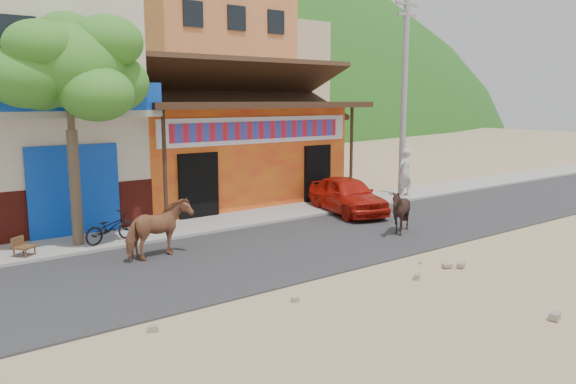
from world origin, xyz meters
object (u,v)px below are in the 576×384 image
(cafe_chair_right, at_px, (23,238))
(tree, at_px, (72,130))
(cow_dark, at_px, (400,212))
(pedestrian, at_px, (405,172))
(red_car, at_px, (347,195))
(scooter, at_px, (110,228))
(cow_tan, at_px, (159,229))
(utility_pole, at_px, (404,93))

(cafe_chair_right, bearing_deg, tree, -25.36)
(cow_dark, height_order, pedestrian, pedestrian)
(red_car, height_order, scooter, red_car)
(cow_tan, relative_size, pedestrian, 0.90)
(utility_pole, xyz_separation_m, cow_dark, (-4.91, -4.31, -3.43))
(red_car, bearing_deg, tree, -171.86)
(tree, relative_size, utility_pole, 0.75)
(tree, bearing_deg, cafe_chair_right, -165.76)
(tree, distance_m, pedestrian, 12.77)
(cow_tan, bearing_deg, pedestrian, -93.12)
(tree, distance_m, utility_pole, 12.84)
(cow_dark, bearing_deg, pedestrian, 143.72)
(red_car, xyz_separation_m, scooter, (-7.96, 0.70, -0.16))
(tree, height_order, red_car, tree)
(tree, bearing_deg, pedestrian, -0.65)
(tree, height_order, cafe_chair_right, tree)
(tree, xyz_separation_m, red_car, (8.71, -1.00, -2.45))
(utility_pole, height_order, scooter, utility_pole)
(utility_pole, bearing_deg, red_car, -163.63)
(utility_pole, relative_size, scooter, 5.31)
(cow_dark, bearing_deg, cow_tan, -92.40)
(tree, bearing_deg, scooter, -21.98)
(utility_pole, relative_size, red_car, 2.15)
(utility_pole, height_order, cow_dark, utility_pole)
(cow_dark, bearing_deg, cafe_chair_right, -98.41)
(cow_tan, relative_size, cafe_chair_right, 1.91)
(cafe_chair_right, bearing_deg, utility_pole, -37.36)
(scooter, xyz_separation_m, cafe_chair_right, (-2.15, -0.05, 0.04))
(scooter, bearing_deg, red_car, -110.03)
(cow_tan, height_order, red_car, cow_tan)
(scooter, xyz_separation_m, pedestrian, (11.85, 0.16, 0.54))
(utility_pole, relative_size, cafe_chair_right, 9.10)
(utility_pole, xyz_separation_m, red_car, (-4.09, -1.20, -3.45))
(red_car, bearing_deg, cafe_chair_right, -168.96)
(cow_dark, relative_size, pedestrian, 0.70)
(tree, relative_size, cow_tan, 3.58)
(scooter, height_order, pedestrian, pedestrian)
(utility_pole, xyz_separation_m, cafe_chair_right, (-14.20, -0.56, -3.56))
(tree, xyz_separation_m, utility_pole, (12.80, 0.20, 1.00))
(cow_tan, xyz_separation_m, scooter, (-0.53, 1.91, -0.23))
(scooter, bearing_deg, pedestrian, -104.26)
(cow_dark, height_order, red_car, cow_dark)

